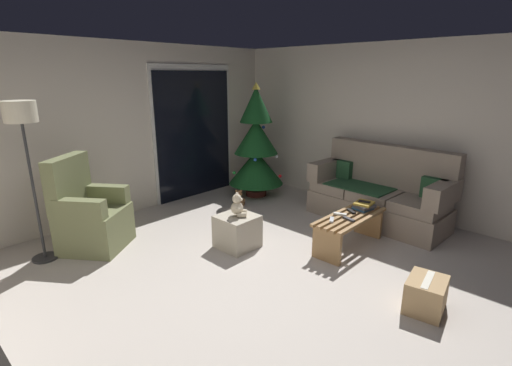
{
  "coord_description": "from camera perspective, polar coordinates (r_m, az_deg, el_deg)",
  "views": [
    {
      "loc": [
        -2.55,
        -2.09,
        2.04
      ],
      "look_at": [
        0.4,
        0.7,
        0.85
      ],
      "focal_mm": 26.05,
      "sensor_mm": 36.0,
      "label": 1
    }
  ],
  "objects": [
    {
      "name": "cell_phone",
      "position": [
        4.85,
        16.29,
        -2.76
      ],
      "size": [
        0.1,
        0.16,
        0.01
      ],
      "primitive_type": "cube",
      "rotation": [
        0.0,
        0.0,
        0.25
      ],
      "color": "black",
      "rests_on": "book_stack"
    },
    {
      "name": "patio_door_frame",
      "position": [
        6.44,
        -9.48,
        7.71
      ],
      "size": [
        1.6,
        0.02,
        2.2
      ],
      "primitive_type": "cube",
      "color": "silver",
      "rests_on": "ground"
    },
    {
      "name": "ground_plane",
      "position": [
        3.88,
        3.59,
        -15.45
      ],
      "size": [
        7.0,
        7.0,
        0.0
      ],
      "primitive_type": "plane",
      "color": "#BCB2A8"
    },
    {
      "name": "cardboard_box_taped_mid_floor",
      "position": [
        3.78,
        24.62,
        -15.32
      ],
      "size": [
        0.44,
        0.37,
        0.3
      ],
      "color": "tan",
      "rests_on": "ground"
    },
    {
      "name": "patio_door_glass",
      "position": [
        6.43,
        -9.36,
        7.26
      ],
      "size": [
        1.5,
        0.02,
        2.1
      ],
      "primitive_type": "cube",
      "color": "black",
      "rests_on": "ground"
    },
    {
      "name": "remote_silver",
      "position": [
        4.4,
        11.55,
        -5.56
      ],
      "size": [
        0.16,
        0.11,
        0.02
      ],
      "primitive_type": "cube",
      "rotation": [
        0.0,
        0.0,
        2.08
      ],
      "color": "#ADADB2",
      "rests_on": "coffee_table"
    },
    {
      "name": "ottoman",
      "position": [
        4.56,
        -2.88,
        -7.42
      ],
      "size": [
        0.44,
        0.44,
        0.41
      ],
      "primitive_type": "cube",
      "color": "#B2A893",
      "rests_on": "ground"
    },
    {
      "name": "wall_right",
      "position": [
        5.85,
        22.26,
        7.37
      ],
      "size": [
        0.12,
        6.0,
        2.5
      ],
      "primitive_type": "cube",
      "color": "beige",
      "rests_on": "ground"
    },
    {
      "name": "remote_white",
      "position": [
        4.59,
        12.78,
        -4.68
      ],
      "size": [
        0.09,
        0.16,
        0.02
      ],
      "primitive_type": "cube",
      "rotation": [
        0.0,
        0.0,
        3.46
      ],
      "color": "silver",
      "rests_on": "coffee_table"
    },
    {
      "name": "teddy_bear_cream",
      "position": [
        4.44,
        -2.81,
        -3.6
      ],
      "size": [
        0.21,
        0.22,
        0.29
      ],
      "color": "beige",
      "rests_on": "ottoman"
    },
    {
      "name": "christmas_tree",
      "position": [
        6.32,
        0.01,
        5.53
      ],
      "size": [
        0.94,
        0.94,
        1.93
      ],
      "color": "#4C1E19",
      "rests_on": "ground"
    },
    {
      "name": "floor_lamp",
      "position": [
        4.59,
        -32.2,
        7.17
      ],
      "size": [
        0.32,
        0.32,
        1.78
      ],
      "color": "#2D2D30",
      "rests_on": "ground"
    },
    {
      "name": "remote_black",
      "position": [
        4.72,
        14.38,
        -4.21
      ],
      "size": [
        0.12,
        0.16,
        0.02
      ],
      "primitive_type": "cube",
      "rotation": [
        0.0,
        0.0,
        2.59
      ],
      "color": "black",
      "rests_on": "coffee_table"
    },
    {
      "name": "teddy_bear_chestnut_by_tree",
      "position": [
        5.95,
        -2.62,
        -2.52
      ],
      "size": [
        0.22,
        0.21,
        0.29
      ],
      "color": "brown",
      "rests_on": "ground"
    },
    {
      "name": "wall_back",
      "position": [
        5.8,
        -20.24,
        7.51
      ],
      "size": [
        5.72,
        0.12,
        2.5
      ],
      "primitive_type": "cube",
      "color": "beige",
      "rests_on": "ground"
    },
    {
      "name": "coffee_table",
      "position": [
        4.66,
        14.16,
        -6.45
      ],
      "size": [
        1.1,
        0.4,
        0.41
      ],
      "color": "#9E7547",
      "rests_on": "ground"
    },
    {
      "name": "remote_graphite",
      "position": [
        4.46,
        14.06,
        -5.4
      ],
      "size": [
        0.08,
        0.16,
        0.02
      ],
      "primitive_type": "cube",
      "rotation": [
        0.0,
        0.0,
        2.91
      ],
      "color": "#333338",
      "rests_on": "coffee_table"
    },
    {
      "name": "couch",
      "position": [
        5.58,
        18.39,
        -1.62
      ],
      "size": [
        0.88,
        1.98,
        1.08
      ],
      "color": "gray",
      "rests_on": "ground"
    },
    {
      "name": "armchair",
      "position": [
        4.91,
        -24.15,
        -4.67
      ],
      "size": [
        0.96,
        0.96,
        1.13
      ],
      "color": "olive",
      "rests_on": "ground"
    },
    {
      "name": "book_stack",
      "position": [
        4.85,
        16.23,
        -3.38
      ],
      "size": [
        0.27,
        0.24,
        0.09
      ],
      "color": "#285684",
      "rests_on": "coffee_table"
    }
  ]
}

